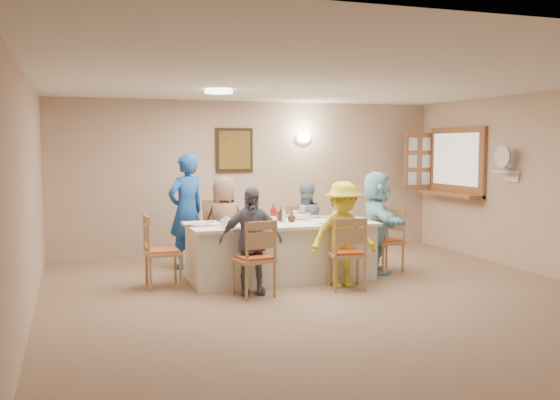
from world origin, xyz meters
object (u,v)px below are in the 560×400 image
object	(u,v)px
diner_front_right	(343,235)
caregiver	(186,211)
dining_table	(281,251)
diner_back_right	(305,224)
chair_back_left	(223,235)
diner_back_left	(224,224)
condiment_ketchup	(273,213)
chair_right_end	(385,240)
desk_fan	(505,161)
chair_front_right	(347,252)
chair_front_left	(254,258)
serving_hatch	(457,162)
diner_front_left	(251,240)
chair_back_right	(302,236)
diner_right_end	(377,222)
chair_left_end	(163,251)

from	to	relation	value
diner_front_right	caregiver	bearing A→B (deg)	134.85
dining_table	diner_back_right	distance (m)	0.94
chair_back_left	diner_back_left	xyz separation A→B (m)	(0.00, -0.12, 0.17)
caregiver	condiment_ketchup	bearing A→B (deg)	103.79
diner_back_right	chair_right_end	bearing A→B (deg)	149.07
chair_right_end	diner_front_right	xyz separation A→B (m)	(-0.95, -0.68, 0.22)
desk_fan	caregiver	distance (m)	4.65
chair_front_right	diner_front_right	bearing A→B (deg)	-78.43
dining_table	chair_back_left	size ratio (longest dim) A/B	2.45
chair_front_left	caregiver	size ratio (longest dim) A/B	0.55
diner_back_left	condiment_ketchup	world-z (taller)	diner_back_left
serving_hatch	desk_fan	xyz separation A→B (m)	(-0.11, -1.35, 0.05)
serving_hatch	chair_back_left	distance (m)	4.16
diner_front_left	condiment_ketchup	bearing A→B (deg)	60.99
chair_back_left	chair_back_right	size ratio (longest dim) A/B	1.15
diner_back_left	caregiver	bearing A→B (deg)	-36.19
desk_fan	chair_front_left	size ratio (longest dim) A/B	0.33
serving_hatch	chair_right_end	size ratio (longest dim) A/B	1.68
chair_front_left	diner_front_left	distance (m)	0.22
chair_front_right	diner_right_end	xyz separation A→B (m)	(0.82, 0.80, 0.25)
desk_fan	chair_left_end	bearing A→B (deg)	176.92
chair_back_left	chair_front_left	distance (m)	1.60
serving_hatch	chair_back_right	size ratio (longest dim) A/B	1.70
chair_right_end	diner_right_end	distance (m)	0.29
chair_left_end	diner_back_right	world-z (taller)	diner_back_right
serving_hatch	condiment_ketchup	size ratio (longest dim) A/B	5.92
serving_hatch	chair_left_end	world-z (taller)	serving_hatch
dining_table	diner_front_right	xyz separation A→B (m)	(0.60, -0.68, 0.28)
chair_left_end	diner_front_right	distance (m)	2.26
diner_front_left	chair_left_end	bearing A→B (deg)	151.04
condiment_ketchup	diner_front_right	bearing A→B (deg)	-45.87
diner_right_end	caregiver	distance (m)	2.73
caregiver	chair_front_right	bearing A→B (deg)	103.40
chair_right_end	diner_front_right	bearing A→B (deg)	-66.26
diner_front_left	condiment_ketchup	size ratio (longest dim) A/B	5.11
chair_front_left	diner_back_left	xyz separation A→B (m)	(0.00, 1.48, 0.22)
desk_fan	caregiver	world-z (taller)	desk_fan
chair_back_left	chair_back_right	world-z (taller)	chair_back_left
chair_right_end	condiment_ketchup	xyz separation A→B (m)	(-1.64, 0.03, 0.44)
condiment_ketchup	desk_fan	bearing A→B (deg)	-4.92
diner_front_left	diner_front_right	xyz separation A→B (m)	(1.20, 0.00, 0.02)
chair_front_right	diner_back_right	world-z (taller)	diner_back_right
chair_front_left	caregiver	bearing A→B (deg)	-87.02
chair_back_left	diner_back_right	distance (m)	1.21
diner_back_left	chair_front_left	bearing A→B (deg)	100.06
chair_front_right	diner_front_right	size ratio (longest dim) A/B	0.69
chair_front_left	diner_back_right	size ratio (longest dim) A/B	0.73
chair_back_left	dining_table	bearing A→B (deg)	-59.52
chair_left_end	caregiver	size ratio (longest dim) A/B	0.55
diner_front_left	desk_fan	bearing A→B (deg)	12.71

